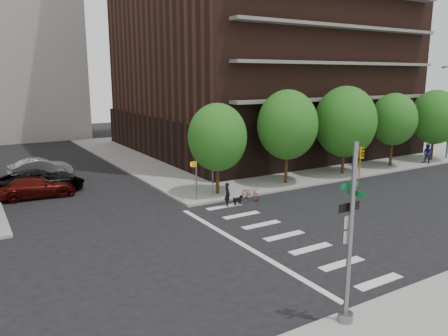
% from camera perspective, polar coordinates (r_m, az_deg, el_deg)
% --- Properties ---
extents(ground, '(120.00, 120.00, 0.00)m').
position_cam_1_polar(ground, '(21.34, 1.49, -10.34)').
color(ground, black).
rests_on(ground, ground).
extents(sidewalk_ne, '(39.00, 33.00, 0.15)m').
position_cam_1_polar(sidewalk_ne, '(51.44, 6.59, 2.90)').
color(sidewalk_ne, gray).
rests_on(sidewalk_ne, ground).
extents(crosswalk, '(3.85, 13.00, 0.01)m').
position_cam_1_polar(crosswalk, '(22.53, 6.28, -9.17)').
color(crosswalk, silver).
rests_on(crosswalk, ground).
extents(tree_a, '(4.00, 4.00, 5.90)m').
position_cam_1_polar(tree_a, '(29.37, -0.86, 4.02)').
color(tree_a, '#301E11').
rests_on(tree_a, sidewalk_ne).
extents(tree_b, '(4.50, 4.50, 6.65)m').
position_cam_1_polar(tree_b, '(32.73, 8.28, 5.60)').
color(tree_b, '#301E11').
rests_on(tree_b, sidewalk_ne).
extents(tree_c, '(5.00, 5.00, 6.80)m').
position_cam_1_polar(tree_c, '(36.83, 15.55, 5.83)').
color(tree_c, '#301E11').
rests_on(tree_c, sidewalk_ne).
extents(tree_d, '(4.00, 4.00, 6.20)m').
position_cam_1_polar(tree_d, '(41.39, 21.29, 5.94)').
color(tree_d, '#301E11').
rests_on(tree_d, sidewalk_ne).
extents(tree_e, '(4.50, 4.50, 6.35)m').
position_cam_1_polar(tree_e, '(46.29, 25.86, 6.00)').
color(tree_e, '#301E11').
rests_on(tree_e, sidewalk_ne).
extents(traffic_signal, '(0.90, 0.75, 6.00)m').
position_cam_1_polar(traffic_signal, '(14.72, 16.14, -10.05)').
color(traffic_signal, slate).
rests_on(traffic_signal, sidewalk_s).
extents(pedestrian_signal, '(2.18, 0.67, 2.60)m').
position_cam_1_polar(pedestrian_signal, '(28.45, -3.18, -0.74)').
color(pedestrian_signal, slate).
rests_on(pedestrian_signal, sidewalk_ne).
extents(parked_car_black, '(3.27, 6.23, 1.67)m').
position_cam_1_polar(parked_car_black, '(33.24, -22.92, -1.62)').
color(parked_car_black, black).
rests_on(parked_car_black, ground).
extents(parked_car_maroon, '(2.44, 5.18, 1.46)m').
position_cam_1_polar(parked_car_maroon, '(32.14, -23.32, -2.29)').
color(parked_car_maroon, '#440C09').
rests_on(parked_car_maroon, ground).
extents(parked_car_silver, '(1.96, 4.85, 1.57)m').
position_cam_1_polar(parked_car_silver, '(38.40, -22.85, 0.03)').
color(parked_car_silver, '#A3A4AA').
rests_on(parked_car_silver, ground).
extents(scooter, '(0.85, 1.67, 0.84)m').
position_cam_1_polar(scooter, '(29.18, 3.51, -3.32)').
color(scooter, '#9F2732').
rests_on(scooter, ground).
extents(dog_walker, '(0.62, 0.48, 1.52)m').
position_cam_1_polar(dog_walker, '(27.55, 0.46, -3.48)').
color(dog_walker, black).
rests_on(dog_walker, ground).
extents(dog, '(0.68, 0.24, 0.57)m').
position_cam_1_polar(dog, '(27.93, 1.83, -4.13)').
color(dog, black).
rests_on(dog, ground).
extents(pedestrian_far, '(0.99, 0.83, 1.82)m').
position_cam_1_polar(pedestrian_far, '(44.37, 25.07, 1.69)').
color(pedestrian_far, '#1A1E4D').
rests_on(pedestrian_far, sidewalk_ne).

